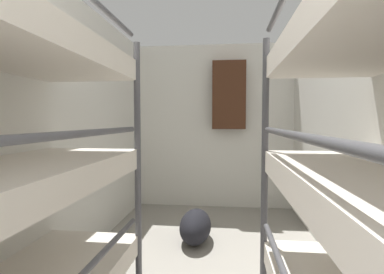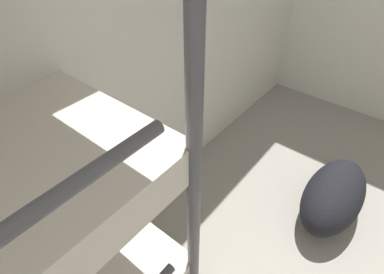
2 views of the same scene
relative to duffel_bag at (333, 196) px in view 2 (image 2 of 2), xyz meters
The scene contains 2 objects.
wall_left 1.72m from the duffel_bag, 133.32° to the right, with size 0.06×4.67×2.24m.
duffel_bag is the anchor object (origin of this frame).
Camera 2 is at (-0.06, 1.93, 1.53)m, focal length 28.00 mm.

